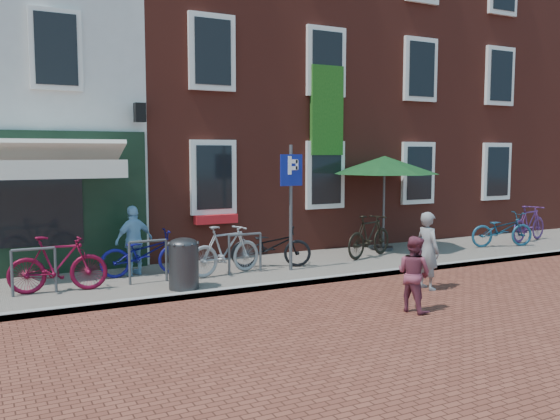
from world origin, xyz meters
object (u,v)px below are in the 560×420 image
parking_sign (291,189)px  bicycle_6 (502,229)px  parasol (385,162)px  litter_bin (184,261)px  cafe_person (134,240)px  bicycle_5 (369,236)px  bicycle_3 (226,250)px  bicycle_4 (271,246)px  woman (428,251)px  bicycle_7 (529,223)px  bicycle_2 (144,253)px  boy (414,274)px  bicycle_1 (58,264)px

parking_sign → bicycle_6: parking_sign is taller
parking_sign → parasol: parking_sign is taller
parasol → litter_bin: bearing=-163.0°
cafe_person → bicycle_5: (5.42, -0.51, -0.20)m
bicycle_3 → parasol: bearing=-90.7°
litter_bin → bicycle_4: (2.31, 1.10, -0.06)m
parking_sign → bicycle_3: parking_sign is taller
woman → bicycle_6: bearing=-62.9°
cafe_person → bicycle_7: size_ratio=0.84×
bicycle_2 → litter_bin: bearing=-163.7°
bicycle_2 → cafe_person: bearing=47.3°
bicycle_5 → bicycle_7: size_ratio=1.00×
parking_sign → bicycle_3: 1.85m
boy → bicycle_7: bearing=-76.8°
cafe_person → woman: bearing=126.5°
parasol → bicycle_7: bearing=-8.6°
parking_sign → bicycle_7: 7.92m
bicycle_1 → bicycle_2: (1.71, 0.70, -0.05)m
parking_sign → bicycle_7: parking_sign is taller
boy → cafe_person: (-3.43, 4.45, 0.19)m
woman → bicycle_3: 3.96m
litter_bin → cafe_person: (-0.50, 1.62, 0.19)m
litter_bin → bicycle_4: litter_bin is taller
bicycle_2 → bicycle_7: bicycle_7 is taller
litter_bin → parasol: size_ratio=0.37×
woman → bicycle_5: (0.73, 2.84, -0.13)m
woman → cafe_person: (-4.69, 3.35, 0.07)m
litter_bin → woman: woman is taller
parasol → bicycle_5: parasol is taller
boy → bicycle_1: size_ratio=0.73×
woman → cafe_person: cafe_person is taller
bicycle_7 → bicycle_6: bearing=91.0°
parasol → bicycle_1: (-7.89, -1.03, -1.73)m
bicycle_3 → bicycle_7: (9.20, 0.30, 0.00)m
litter_bin → boy: size_ratio=0.81×
bicycle_5 → litter_bin: bearing=83.1°
boy → bicycle_2: (-3.28, 4.29, -0.06)m
litter_bin → parking_sign: 2.86m
woman → bicycle_7: woman is taller
bicycle_3 → bicycle_4: (1.17, 0.29, -0.05)m
cafe_person → bicycle_4: size_ratio=0.81×
parking_sign → parasol: bearing=19.8°
boy → bicycle_2: size_ratio=0.71×
parasol → bicycle_5: 2.08m
parking_sign → parasol: size_ratio=0.98×
litter_bin → bicycle_4: bearing=25.4°
woman → bicycle_4: 3.39m
boy → litter_bin: bearing=31.3°
cafe_person → bicycle_7: (10.85, -0.51, -0.20)m
woman → bicycle_5: size_ratio=0.87×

